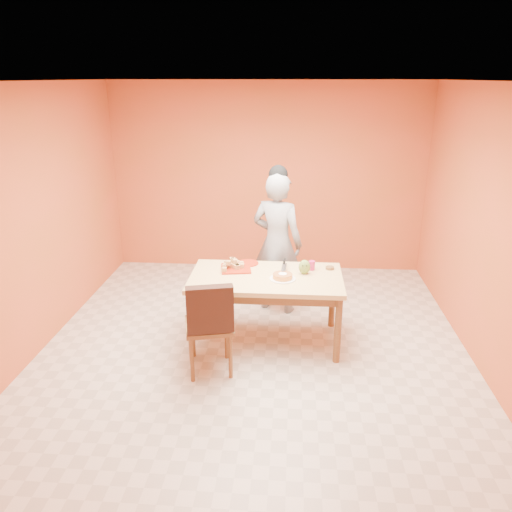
# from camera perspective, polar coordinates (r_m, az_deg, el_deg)

# --- Properties ---
(floor) EXTENTS (5.00, 5.00, 0.00)m
(floor) POSITION_cam_1_polar(r_m,az_deg,el_deg) (5.39, -0.24, -10.67)
(floor) COLOR beige
(floor) RESTS_ON ground
(ceiling) EXTENTS (5.00, 5.00, 0.00)m
(ceiling) POSITION_cam_1_polar(r_m,az_deg,el_deg) (4.65, -0.29, 19.38)
(ceiling) COLOR silver
(ceiling) RESTS_ON wall_back
(wall_back) EXTENTS (4.50, 0.00, 4.50)m
(wall_back) POSITION_cam_1_polar(r_m,az_deg,el_deg) (7.27, 1.33, 8.84)
(wall_back) COLOR #CD4E2F
(wall_back) RESTS_ON floor
(wall_left) EXTENTS (0.00, 5.00, 5.00)m
(wall_left) POSITION_cam_1_polar(r_m,az_deg,el_deg) (5.50, -24.38, 3.44)
(wall_left) COLOR #CD4E2F
(wall_left) RESTS_ON floor
(wall_right) EXTENTS (0.00, 5.00, 5.00)m
(wall_right) POSITION_cam_1_polar(r_m,az_deg,el_deg) (5.19, 25.38, 2.37)
(wall_right) COLOR #CD4E2F
(wall_right) RESTS_ON floor
(dining_table) EXTENTS (1.60, 0.90, 0.76)m
(dining_table) POSITION_cam_1_polar(r_m,az_deg,el_deg) (5.28, 1.16, -3.24)
(dining_table) COLOR #D9B671
(dining_table) RESTS_ON floor
(dining_chair) EXTENTS (0.55, 0.62, 0.98)m
(dining_chair) POSITION_cam_1_polar(r_m,az_deg,el_deg) (4.83, -5.43, -7.75)
(dining_chair) COLOR brown
(dining_chair) RESTS_ON floor
(pastry_pile) EXTENTS (0.28, 0.28, 0.09)m
(pastry_pile) POSITION_cam_1_polar(r_m,az_deg,el_deg) (5.41, -2.31, -0.88)
(pastry_pile) COLOR tan
(pastry_pile) RESTS_ON pastry_platter
(person) EXTENTS (0.73, 0.60, 1.71)m
(person) POSITION_cam_1_polar(r_m,az_deg,el_deg) (5.97, 2.44, 1.45)
(person) COLOR gray
(person) RESTS_ON floor
(pastry_platter) EXTENTS (0.36, 0.36, 0.02)m
(pastry_platter) POSITION_cam_1_polar(r_m,az_deg,el_deg) (5.43, -2.30, -1.43)
(pastry_platter) COLOR #9C200E
(pastry_platter) RESTS_ON dining_table
(red_dinner_plate) EXTENTS (0.26, 0.26, 0.01)m
(red_dinner_plate) POSITION_cam_1_polar(r_m,az_deg,el_deg) (5.59, -0.91, -0.82)
(red_dinner_plate) COLOR #9C200E
(red_dinner_plate) RESTS_ON dining_table
(white_cake_plate) EXTENTS (0.28, 0.28, 0.01)m
(white_cake_plate) POSITION_cam_1_polar(r_m,az_deg,el_deg) (5.17, 3.06, -2.61)
(white_cake_plate) COLOR white
(white_cake_plate) RESTS_ON dining_table
(sponge_cake) EXTENTS (0.24, 0.24, 0.05)m
(sponge_cake) POSITION_cam_1_polar(r_m,az_deg,el_deg) (5.16, 3.06, -2.31)
(sponge_cake) COLOR #F19D3E
(sponge_cake) RESTS_ON white_cake_plate
(cake_server) EXTENTS (0.06, 0.24, 0.01)m
(cake_server) POSITION_cam_1_polar(r_m,az_deg,el_deg) (5.31, 3.23, -1.29)
(cake_server) COLOR silver
(cake_server) RESTS_ON sponge_cake
(egg_ornament) EXTENTS (0.14, 0.11, 0.15)m
(egg_ornament) POSITION_cam_1_polar(r_m,az_deg,el_deg) (5.30, 5.56, -1.25)
(egg_ornament) COLOR olive
(egg_ornament) RESTS_ON dining_table
(magenta_glass) EXTENTS (0.08, 0.08, 0.10)m
(magenta_glass) POSITION_cam_1_polar(r_m,az_deg,el_deg) (5.43, 6.39, -1.08)
(magenta_glass) COLOR #B41B55
(magenta_glass) RESTS_ON dining_table
(checker_tin) EXTENTS (0.10, 0.10, 0.03)m
(checker_tin) POSITION_cam_1_polar(r_m,az_deg,el_deg) (5.48, 8.43, -1.36)
(checker_tin) COLOR #3C2410
(checker_tin) RESTS_ON dining_table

